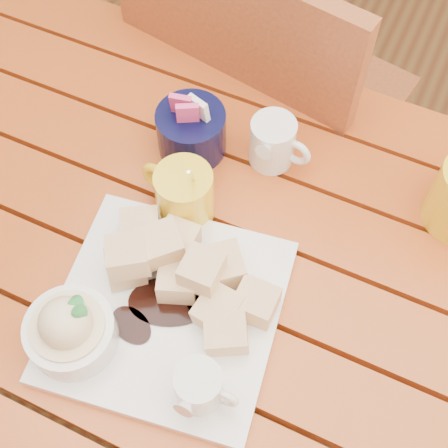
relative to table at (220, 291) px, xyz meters
The scene contains 7 objects.
ground 0.64m from the table, 90.00° to the right, with size 5.00×5.00×0.00m, color #5B311A.
table is the anchor object (origin of this frame).
dessert_plate 0.19m from the table, 111.19° to the right, with size 0.33×0.33×0.12m.
coffee_mug_left 0.18m from the table, 147.34° to the left, with size 0.12×0.08×0.14m.
cream_pitcher 0.25m from the table, 90.20° to the left, with size 0.10×0.08×0.08m.
sugar_caddy 0.25m from the table, 127.12° to the left, with size 0.11×0.11×0.12m.
chair_far 0.48m from the table, 104.22° to the left, with size 0.53×0.53×0.96m.
Camera 1 is at (0.17, -0.36, 1.54)m, focal length 50.00 mm.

